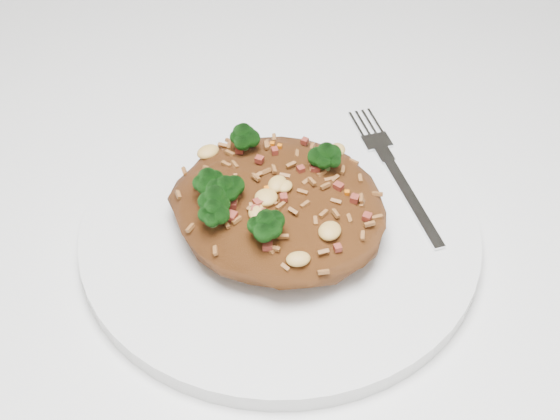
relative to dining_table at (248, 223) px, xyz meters
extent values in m
cube|color=white|center=(0.00, 0.00, 0.07)|extent=(1.20, 0.80, 0.04)
cylinder|color=olive|center=(-0.54, 0.34, -0.30)|extent=(0.06, 0.06, 0.71)
cylinder|color=white|center=(0.08, -0.07, 0.10)|extent=(0.29, 0.29, 0.01)
ellipsoid|color=brown|center=(0.08, -0.07, 0.12)|extent=(0.16, 0.14, 0.04)
ellipsoid|color=#093307|center=(0.10, -0.11, 0.15)|extent=(0.02, 0.02, 0.02)
ellipsoid|color=#093307|center=(0.06, -0.12, 0.15)|extent=(0.02, 0.02, 0.02)
ellipsoid|color=#093307|center=(0.03, -0.04, 0.15)|extent=(0.02, 0.02, 0.02)
ellipsoid|color=#093307|center=(0.05, -0.10, 0.15)|extent=(0.02, 0.02, 0.02)
ellipsoid|color=#093307|center=(0.05, -0.11, 0.15)|extent=(0.02, 0.02, 0.02)
ellipsoid|color=#093307|center=(0.09, -0.03, 0.15)|extent=(0.02, 0.02, 0.02)
ellipsoid|color=#093307|center=(0.04, -0.10, 0.15)|extent=(0.02, 0.02, 0.02)
cube|color=silver|center=(0.16, -0.01, 0.11)|extent=(0.08, 0.07, 0.00)
cube|color=silver|center=(0.09, 0.06, 0.11)|extent=(0.04, 0.04, 0.00)
camera|label=1|loc=(0.29, -0.40, 0.52)|focal=50.00mm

